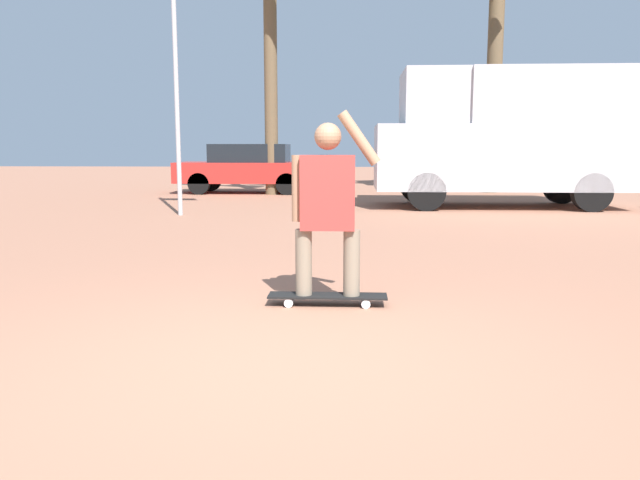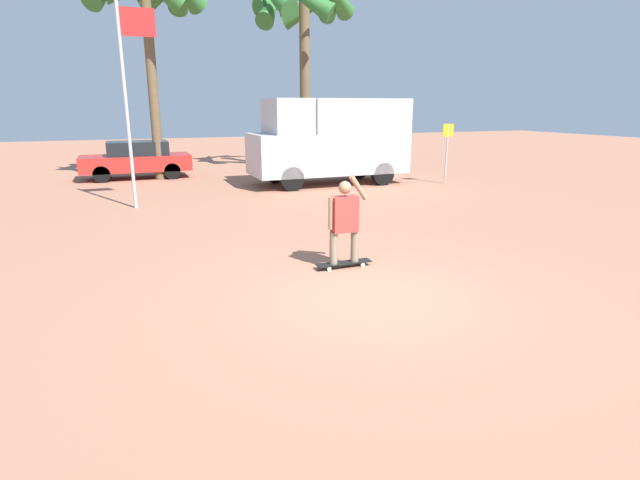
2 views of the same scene
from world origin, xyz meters
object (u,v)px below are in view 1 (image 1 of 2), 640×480
camper_van (506,134)px  person_skateboarder (328,200)px  skateboard (328,297)px  parked_car_red (248,167)px  flagpole (180,48)px

camper_van → person_skateboarder: bearing=-111.5°
skateboard → parked_car_red: 13.54m
camper_van → flagpole: flagpole is taller
skateboard → person_skateboarder: size_ratio=0.65×
skateboard → camper_van: size_ratio=0.18×
person_skateboarder → parked_car_red: size_ratio=0.38×
skateboard → parked_car_red: size_ratio=0.25×
skateboard → camper_van: bearing=68.5°
parked_car_red → flagpole: 6.70m
parked_car_red → flagpole: (-0.20, -6.23, 2.46)m
camper_van → flagpole: (-6.71, -2.14, 1.58)m
person_skateboarder → parked_car_red: person_skateboarder is taller
skateboard → camper_van: 9.92m
skateboard → person_skateboarder: (-0.00, 0.00, 0.83)m
skateboard → flagpole: (-3.12, 6.97, 3.14)m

